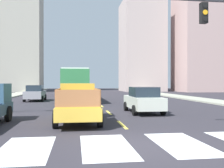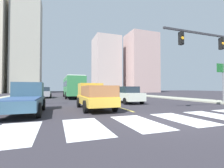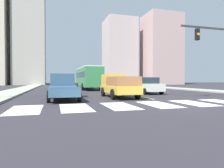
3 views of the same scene
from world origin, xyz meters
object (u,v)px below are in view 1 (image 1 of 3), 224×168
Objects in this scene: pickup_stakebed at (78,103)px; sedan_far at (35,93)px; sedan_near_right at (143,100)px; city_bus at (75,83)px.

pickup_stakebed is 16.00m from sedan_far.
sedan_far is at bearing 128.34° from sedan_near_right.
sedan_far is at bearing 106.84° from pickup_stakebed.
pickup_stakebed reaches higher than sedan_far.
sedan_near_right is (4.34, 3.11, -0.08)m from pickup_stakebed.
sedan_far and sedan_near_right have the same top height.
sedan_near_right is at bearing -55.53° from sedan_far.
city_bus is at bearing 91.30° from pickup_stakebed.
city_bus is 2.45× the size of sedan_far.
sedan_near_right is (4.50, -11.12, -1.09)m from city_bus.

